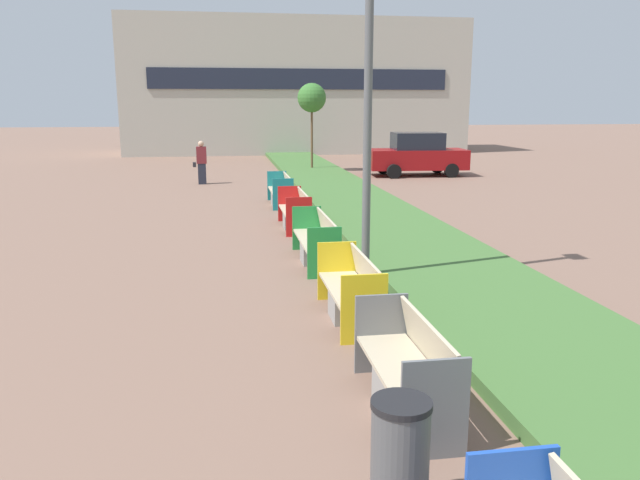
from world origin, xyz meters
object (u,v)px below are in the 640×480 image
Objects in this scene: street_lamp_post at (369,43)px; sapling_tree_far at (312,98)px; parked_car_distant at (417,155)px; bench_grey_frame at (407,376)px; bench_red_frame at (296,214)px; bench_green_frame at (317,244)px; litter_bin at (400,460)px; bench_yellow_frame at (351,295)px; bench_teal_frame at (281,193)px; pedestrian_walking at (201,162)px.

street_lamp_post reaches higher than sapling_tree_far.
sapling_tree_far is 0.93× the size of parked_car_distant.
street_lamp_post reaches higher than bench_grey_frame.
bench_red_frame is at bearing -100.03° from sapling_tree_far.
bench_red_frame is at bearing 90.06° from bench_green_frame.
bench_red_frame is 11.31m from litter_bin.
bench_yellow_frame is 10.63m from bench_teal_frame.
litter_bin is at bearing -94.15° from bench_green_frame.
bench_teal_frame is 0.29× the size of street_lamp_post.
litter_bin is 0.24× the size of sapling_tree_far.
pedestrian_walking is at bearing -141.24° from sapling_tree_far.
bench_yellow_frame and bench_green_frame have the same top height.
bench_yellow_frame is 0.84× the size of bench_green_frame.
bench_teal_frame is at bearing 87.87° from litter_bin.
bench_teal_frame is 0.52× the size of sapling_tree_far.
pedestrian_walking is (-2.56, 12.86, 0.47)m from bench_green_frame.
litter_bin is at bearing -108.67° from bench_grey_frame.
bench_grey_frame is at bearing -90.01° from bench_teal_frame.
parked_car_distant is (4.25, -2.45, -2.40)m from sapling_tree_far.
bench_grey_frame is 2.78m from bench_yellow_frame.
bench_yellow_frame is 0.46× the size of parked_car_distant.
bench_red_frame is 2.16× the size of litter_bin.
bench_teal_frame is at bearing -129.09° from parked_car_distant.
bench_red_frame is 0.52× the size of sapling_tree_far.
street_lamp_post is at bearing 82.27° from bench_grey_frame.
sapling_tree_far reaches higher than bench_grey_frame.
litter_bin is at bearing -97.20° from bench_yellow_frame.
bench_red_frame is 0.48× the size of parked_car_distant.
parked_car_distant reaches higher than litter_bin.
bench_grey_frame is at bearing -95.85° from sapling_tree_far.
bench_yellow_frame is at bearing -106.52° from parked_car_distant.
pedestrian_walking is (-2.56, 5.58, 0.48)m from bench_teal_frame.
litter_bin is (-0.56, -7.78, 0.10)m from bench_green_frame.
bench_yellow_frame is 20.49m from sapling_tree_far.
parked_car_distant reaches higher than bench_green_frame.
pedestrian_walking is at bearing -166.81° from parked_car_distant.
sapling_tree_far is (1.74, 18.40, -0.72)m from street_lamp_post.
sapling_tree_far is 6.76m from pedestrian_walking.
street_lamp_post is (0.61, 1.75, 3.67)m from bench_yellow_frame.
bench_grey_frame is 1.75m from litter_bin.
bench_grey_frame is 0.97× the size of bench_yellow_frame.
bench_red_frame is (-0.00, 3.52, -0.01)m from bench_green_frame.
sapling_tree_far is at bearing 82.05° from bench_green_frame.
bench_green_frame is 7.28m from bench_teal_frame.
pedestrian_walking is at bearing 105.33° from bench_red_frame.
bench_yellow_frame is 0.50× the size of sapling_tree_far.
bench_yellow_frame is 6.86m from bench_red_frame.
sapling_tree_far is (2.35, 16.80, 2.94)m from bench_green_frame.
bench_grey_frame and bench_green_frame have the same top height.
bench_green_frame is at bearing -89.94° from bench_red_frame.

